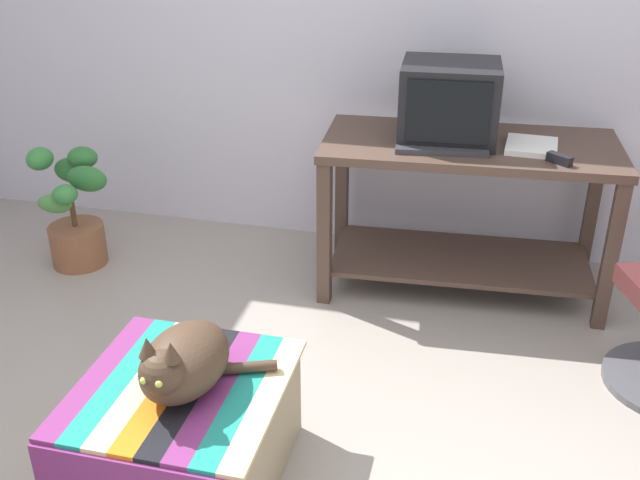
{
  "coord_description": "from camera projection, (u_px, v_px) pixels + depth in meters",
  "views": [
    {
      "loc": [
        0.6,
        -1.65,
        1.85
      ],
      "look_at": [
        -0.01,
        0.85,
        0.55
      ],
      "focal_mm": 41.5,
      "sensor_mm": 36.0,
      "label": 1
    }
  ],
  "objects": [
    {
      "name": "desk",
      "position": [
        466.0,
        190.0,
        3.44
      ],
      "size": [
        1.37,
        0.7,
        0.74
      ],
      "rotation": [
        0.0,
        0.0,
        0.06
      ],
      "color": "#4C382D",
      "rests_on": "ground_plane"
    },
    {
      "name": "keyboard",
      "position": [
        441.0,
        148.0,
        3.23
      ],
      "size": [
        0.42,
        0.2,
        0.02
      ],
      "primitive_type": "cube",
      "rotation": [
        0.0,
        0.0,
        0.12
      ],
      "color": "#333338",
      "rests_on": "desk"
    },
    {
      "name": "potted_plant",
      "position": [
        74.0,
        214.0,
        3.76
      ],
      "size": [
        0.44,
        0.38,
        0.61
      ],
      "color": "brown",
      "rests_on": "ground_plane"
    },
    {
      "name": "stapler",
      "position": [
        559.0,
        159.0,
        3.08
      ],
      "size": [
        0.11,
        0.1,
        0.04
      ],
      "primitive_type": "cube",
      "rotation": [
        0.0,
        0.0,
        0.91
      ],
      "color": "black",
      "rests_on": "desk"
    },
    {
      "name": "tv_monitor",
      "position": [
        449.0,
        103.0,
        3.3
      ],
      "size": [
        0.45,
        0.42,
        0.35
      ],
      "rotation": [
        0.0,
        0.0,
        0.06
      ],
      "color": "black",
      "rests_on": "desk"
    },
    {
      "name": "ottoman_with_blanket",
      "position": [
        185.0,
        431.0,
        2.43
      ],
      "size": [
        0.65,
        0.68,
        0.37
      ],
      "color": "tan",
      "rests_on": "ground_plane"
    },
    {
      "name": "book",
      "position": [
        532.0,
        146.0,
        3.25
      ],
      "size": [
        0.23,
        0.26,
        0.03
      ],
      "primitive_type": "cube",
      "rotation": [
        0.0,
        0.0,
        -0.06
      ],
      "color": "white",
      "rests_on": "desk"
    },
    {
      "name": "cat",
      "position": [
        183.0,
        362.0,
        2.29
      ],
      "size": [
        0.4,
        0.41,
        0.27
      ],
      "rotation": [
        0.0,
        0.0,
        -0.07
      ],
      "color": "#473323",
      "rests_on": "ottoman_with_blanket"
    }
  ]
}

